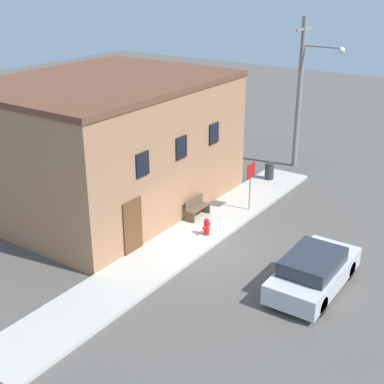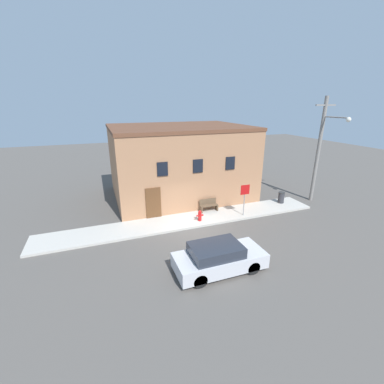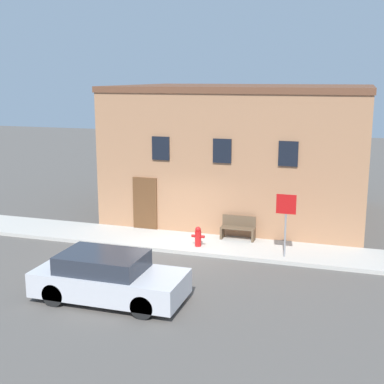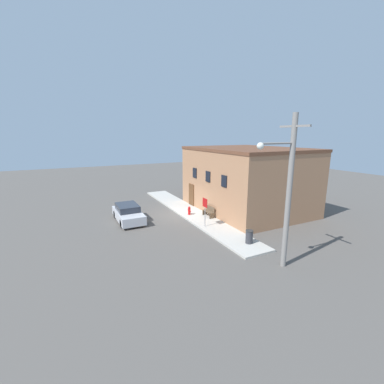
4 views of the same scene
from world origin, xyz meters
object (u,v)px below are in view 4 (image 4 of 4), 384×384
object	(u,v)px
trash_bin	(249,237)
bench	(209,212)
stop_sign	(205,207)
utility_pole	(287,189)
fire_hydrant	(189,211)
parked_car	(128,213)

from	to	relation	value
trash_bin	bench	bearing A→B (deg)	175.22
stop_sign	utility_pole	bearing A→B (deg)	6.89
fire_hydrant	stop_sign	bearing A→B (deg)	-4.22
trash_bin	fire_hydrant	bearing A→B (deg)	-173.69
trash_bin	parked_car	size ratio (longest dim) A/B	0.20
trash_bin	utility_pole	bearing A→B (deg)	-3.63
fire_hydrant	parked_car	xyz separation A→B (m)	(-1.08, -4.95, 0.16)
trash_bin	utility_pole	size ratio (longest dim) A/B	0.11
utility_pole	stop_sign	bearing A→B (deg)	-173.11
fire_hydrant	parked_car	size ratio (longest dim) A/B	0.17
fire_hydrant	parked_car	distance (m)	5.07
bench	utility_pole	size ratio (longest dim) A/B	0.16
stop_sign	trash_bin	distance (m)	4.16
trash_bin	stop_sign	bearing A→B (deg)	-165.54
stop_sign	utility_pole	world-z (taller)	utility_pole
stop_sign	utility_pole	xyz separation A→B (m)	(6.79, 0.82, 2.57)
trash_bin	parked_car	xyz separation A→B (m)	(-8.08, -5.73, 0.09)
trash_bin	utility_pole	world-z (taller)	utility_pole
trash_bin	parked_car	distance (m)	9.90
bench	parked_car	world-z (taller)	parked_car
stop_sign	parked_car	size ratio (longest dim) A/B	0.51
fire_hydrant	bench	distance (m)	1.72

